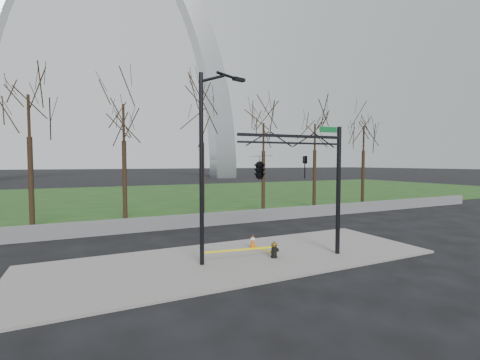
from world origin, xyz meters
name	(u,v)px	position (x,y,z in m)	size (l,w,h in m)	color
ground	(239,260)	(0.00, 0.00, 0.00)	(500.00, 500.00, 0.00)	black
sidewalk	(239,259)	(0.00, 0.00, 0.05)	(18.00, 6.00, 0.10)	slate
grass_strip	(140,197)	(0.00, 30.00, 0.03)	(120.00, 40.00, 0.06)	#193B15
guardrail	(188,221)	(0.00, 8.00, 0.45)	(60.00, 0.30, 0.90)	#59595B
gateway_arch	(112,50)	(0.00, 75.00, 32.50)	(66.00, 6.00, 65.00)	#B1B4B9
tree_row	(164,156)	(-0.67, 12.00, 4.89)	(44.65, 4.00, 9.78)	black
fire_hydrant	(274,250)	(1.46, -0.63, 0.44)	(0.46, 0.30, 0.74)	black
traffic_cone	(253,242)	(1.28, 1.09, 0.45)	(0.37, 0.37, 0.71)	#E4560C
street_light	(206,154)	(-1.56, -0.12, 4.69)	(2.35, 0.78, 8.21)	black
traffic_signal_mast	(276,167)	(1.27, -1.06, 4.15)	(5.09, 2.52, 6.00)	black
caution_tape	(248,250)	(0.37, -0.19, 0.48)	(3.23, 1.73, 0.39)	yellow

